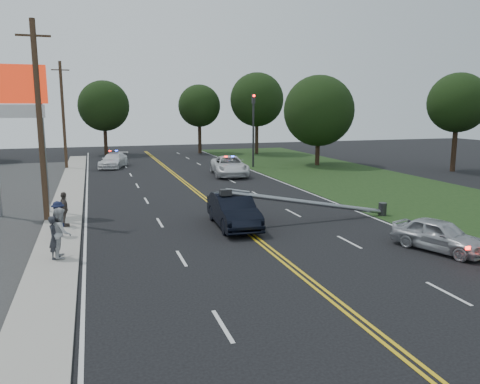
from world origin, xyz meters
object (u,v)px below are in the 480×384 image
object	(u,v)px
emergency_a	(229,166)
bystander_b	(61,232)
traffic_signal	(253,124)
emergency_b	(114,160)
waiting_sedan	(439,235)
bystander_c	(59,219)
crashed_sedan	(233,210)
utility_pole_far	(63,115)
bystander_d	(64,209)
fallen_streetlight	(318,203)
bystander_a	(55,237)
pylon_sign	(15,104)
utility_pole_mid	(40,122)

from	to	relation	value
emergency_a	bystander_b	bearing A→B (deg)	-114.53
traffic_signal	emergency_b	world-z (taller)	traffic_signal
waiting_sedan	bystander_c	distance (m)	16.37
traffic_signal	crashed_sedan	xyz separation A→B (m)	(-8.64, -21.87, -3.39)
utility_pole_far	waiting_sedan	bearing A→B (deg)	-63.92
utility_pole_far	crashed_sedan	distance (m)	27.69
traffic_signal	bystander_d	bearing A→B (deg)	-129.85
fallen_streetlight	bystander_c	size ratio (longest dim) A/B	5.92
emergency_b	crashed_sedan	bearing A→B (deg)	-60.72
utility_pole_far	crashed_sedan	xyz separation A→B (m)	(8.86, -25.88, -4.27)
bystander_a	bystander_b	xyz separation A→B (m)	(0.22, 0.14, 0.14)
pylon_sign	utility_pole_far	distance (m)	20.06
traffic_signal	utility_pole_mid	size ratio (longest dim) A/B	0.70
traffic_signal	bystander_b	size ratio (longest dim) A/B	3.64
pylon_sign	fallen_streetlight	bearing A→B (deg)	-22.22
fallen_streetlight	bystander_c	xyz separation A→B (m)	(-12.58, 0.47, -0.01)
crashed_sedan	bystander_d	xyz separation A→B (m)	(-7.89, 2.07, 0.15)
utility_pole_mid	bystander_a	bearing A→B (deg)	-82.76
waiting_sedan	traffic_signal	bearing A→B (deg)	66.06
pylon_sign	traffic_signal	world-z (taller)	pylon_sign
traffic_signal	utility_pole_far	distance (m)	17.97
utility_pole_far	bystander_a	distance (m)	29.20
pylon_sign	utility_pole_mid	size ratio (longest dim) A/B	0.80
emergency_b	bystander_c	distance (m)	25.46
bystander_c	bystander_d	bearing A→B (deg)	-27.71
pylon_sign	crashed_sedan	xyz separation A→B (m)	(10.16, -5.88, -5.18)
emergency_b	bystander_b	xyz separation A→B (m)	(-3.26, -28.43, 0.39)
crashed_sedan	bystander_b	distance (m)	8.29
crashed_sedan	emergency_b	size ratio (longest dim) A/B	1.03
bystander_d	fallen_streetlight	bearing A→B (deg)	-103.76
waiting_sedan	bystander_b	size ratio (longest dim) A/B	2.00
crashed_sedan	emergency_a	world-z (taller)	emergency_a
traffic_signal	bystander_a	xyz separation A→B (m)	(-16.62, -24.89, -3.26)
crashed_sedan	utility_pole_mid	bearing A→B (deg)	159.00
bystander_a	bystander_c	size ratio (longest dim) A/B	1.05
emergency_a	bystander_d	distance (m)	19.57
bystander_c	emergency_a	bearing A→B (deg)	-59.92
crashed_sedan	waiting_sedan	size ratio (longest dim) A/B	1.28
utility_pole_far	emergency_b	xyz separation A→B (m)	(4.36, -0.32, -4.38)
fallen_streetlight	emergency_a	size ratio (longest dim) A/B	1.57
traffic_signal	waiting_sedan	size ratio (longest dim) A/B	1.82
emergency_a	emergency_b	distance (m)	12.62
utility_pole_mid	bystander_d	distance (m)	4.60
bystander_a	pylon_sign	bearing A→B (deg)	35.75
traffic_signal	fallen_streetlight	distance (m)	22.62
utility_pole_far	fallen_streetlight	bearing A→B (deg)	-62.76
emergency_b	bystander_a	xyz separation A→B (m)	(-3.48, -28.57, 0.25)
crashed_sedan	bystander_b	size ratio (longest dim) A/B	2.57
utility_pole_mid	bystander_b	bearing A→B (deg)	-80.81
traffic_signal	utility_pole_mid	bearing A→B (deg)	-134.20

